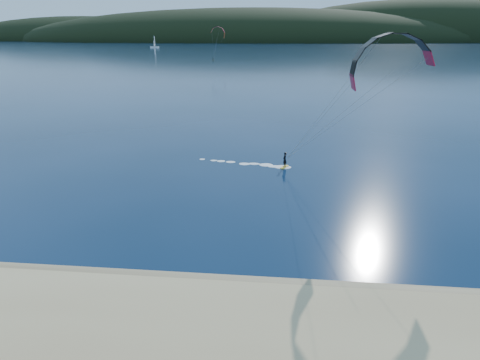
# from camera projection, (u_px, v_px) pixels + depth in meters

# --- Properties ---
(ground) EXTENTS (1800.00, 1800.00, 0.00)m
(ground) POSITION_uv_depth(u_px,v_px,m) (133.00, 336.00, 20.27)
(ground) COLOR #061A31
(ground) RESTS_ON ground
(wet_sand) EXTENTS (220.00, 2.50, 0.10)m
(wet_sand) POSITION_uv_depth(u_px,v_px,m) (158.00, 283.00, 24.45)
(wet_sand) COLOR olive
(wet_sand) RESTS_ON ground
(headland) EXTENTS (1200.00, 310.00, 140.00)m
(headland) POSITION_uv_depth(u_px,v_px,m) (277.00, 41.00, 714.95)
(headland) COLOR black
(headland) RESTS_ON ground
(kitesurfer_near) EXTENTS (23.36, 9.38, 15.13)m
(kitesurfer_near) POSITION_uv_depth(u_px,v_px,m) (383.00, 78.00, 35.39)
(kitesurfer_near) COLOR gold
(kitesurfer_near) RESTS_ON ground
(kitesurfer_far) EXTENTS (8.51, 5.36, 16.91)m
(kitesurfer_far) POSITION_uv_depth(u_px,v_px,m) (218.00, 35.00, 212.32)
(kitesurfer_far) COLOR gold
(kitesurfer_far) RESTS_ON ground
(sailboat) EXTENTS (9.07, 5.79, 12.82)m
(sailboat) POSITION_uv_depth(u_px,v_px,m) (155.00, 47.00, 405.17)
(sailboat) COLOR white
(sailboat) RESTS_ON ground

